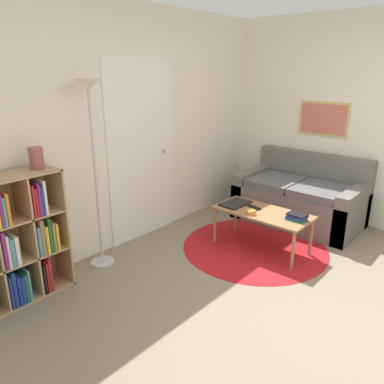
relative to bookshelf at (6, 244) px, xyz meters
The scene contains 13 objects.
ground_plane 2.70m from the bookshelf, 55.39° to the right, with size 14.00×14.00×0.00m, color gray.
wall_back 1.70m from the bookshelf, ahead, with size 7.46×0.11×2.60m.
wall_right 3.96m from the bookshelf, 14.80° to the right, with size 0.08×5.37×2.60m.
rug 2.54m from the bookshelf, 24.73° to the right, with size 1.62×1.62×0.01m.
bookshelf is the anchor object (origin of this frame).
floor_lamp 1.34m from the bookshelf, ahead, with size 0.27×0.27×1.85m.
couch 3.51m from the bookshelf, 17.58° to the right, with size 0.89×1.54×0.86m.
coffee_table 2.53m from the bookshelf, 25.79° to the right, with size 0.50×1.05×0.45m.
laptop 2.39m from the bookshelf, 18.16° to the right, with size 0.36×0.24×0.02m.
bowl 2.36m from the bookshelf, 26.35° to the right, with size 0.10×0.10×0.05m.
book_stack_on_table 2.73m from the bookshelf, 33.11° to the right, with size 0.15×0.20×0.07m.
remote 2.50m from the bookshelf, 22.90° to the right, with size 0.08×0.17×0.02m.
vase_on_shelf 0.75m from the bookshelf, ahead, with size 0.12×0.12×0.19m.
Camera 1 is at (-2.61, -0.84, 1.93)m, focal length 35.00 mm.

